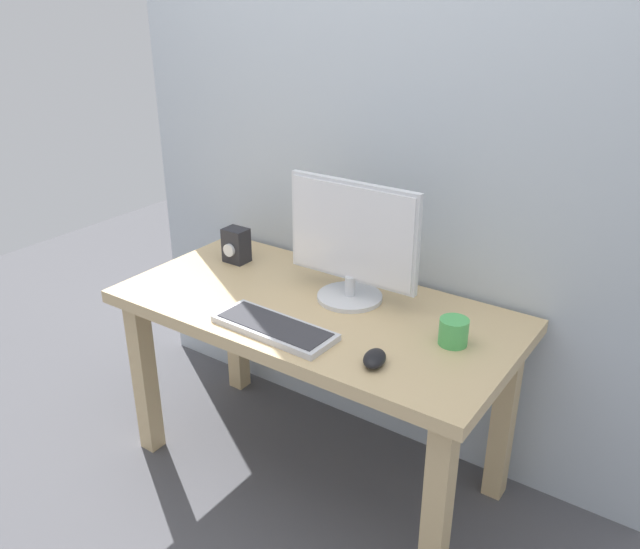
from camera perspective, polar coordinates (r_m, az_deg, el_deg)
The scene contains 8 objects.
ground_plane at distance 2.63m, azimuth -0.42°, elevation -16.49°, with size 6.00×6.00×0.00m, color #4C4C51.
wall_back at distance 2.33m, azimuth 5.23°, elevation 18.84°, with size 2.21×0.04×3.00m, color #B2BCC6.
desk at distance 2.28m, azimuth -0.46°, elevation -4.97°, with size 1.39×0.69×0.70m.
monitor at distance 2.20m, azimuth 2.82°, elevation 2.84°, with size 0.49×0.23×0.42m.
keyboard_primary at distance 2.07m, azimuth -4.04°, elevation -4.65°, with size 0.41×0.17×0.02m.
mouse at distance 1.90m, azimuth 4.79°, elevation -7.33°, with size 0.06×0.10×0.04m, color black.
audio_controller at distance 2.58m, azimuth -7.35°, elevation 2.54°, with size 0.09×0.09×0.14m.
coffee_mug at distance 2.02m, azimuth 11.60°, elevation -4.92°, with size 0.09×0.09×0.08m, color #4CB259.
Camera 1 is at (1.15, -1.63, 1.72)m, focal length 36.60 mm.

